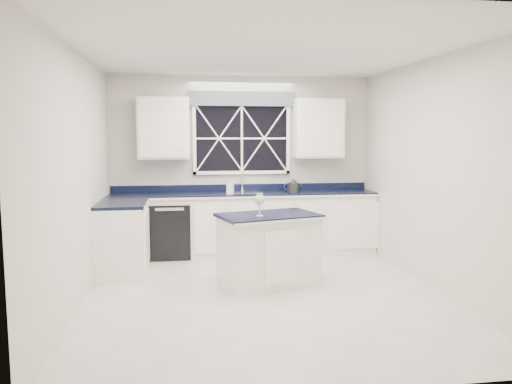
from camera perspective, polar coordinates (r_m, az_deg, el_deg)
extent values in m
plane|color=beige|center=(5.81, 0.99, -11.56)|extent=(4.50, 4.50, 0.00)
cube|color=beige|center=(7.76, -1.66, 3.19)|extent=(4.00, 0.10, 2.70)
cube|color=white|center=(7.57, -1.38, -3.75)|extent=(3.98, 0.60, 0.90)
cube|color=white|center=(6.79, -15.00, -5.20)|extent=(0.60, 1.00, 0.90)
cube|color=black|center=(7.50, -1.39, -0.22)|extent=(3.98, 0.64, 0.04)
cube|color=black|center=(7.53, -9.73, -4.22)|extent=(0.60, 0.58, 0.82)
cube|color=black|center=(7.72, -1.65, 6.15)|extent=(1.40, 0.02, 1.00)
cube|color=#505E6E|center=(7.68, -1.61, 10.62)|extent=(1.65, 0.04, 0.22)
cube|color=white|center=(7.53, -10.51, 7.17)|extent=(0.75, 0.34, 0.90)
cube|color=white|center=(7.81, 7.14, 7.20)|extent=(0.75, 0.34, 0.90)
cylinder|color=silver|center=(7.72, -1.58, 0.27)|extent=(0.05, 0.05, 0.04)
cylinder|color=silver|center=(7.70, -1.59, 1.30)|extent=(0.02, 0.02, 0.28)
cylinder|color=silver|center=(7.60, -1.51, 2.22)|extent=(0.02, 0.18, 0.02)
cube|color=white|center=(6.05, 1.44, -6.76)|extent=(1.24, 0.92, 0.83)
cube|color=black|center=(5.96, 1.46, -2.72)|extent=(1.31, 0.99, 0.04)
cube|color=beige|center=(6.76, 1.57, -8.88)|extent=(1.51, 1.10, 0.01)
cube|color=black|center=(6.76, 1.57, -8.80)|extent=(1.33, 0.92, 0.01)
cylinder|color=#2A2A2C|center=(7.60, 4.29, 0.54)|extent=(0.18, 0.18, 0.14)
cone|color=#2A2A2C|center=(7.59, 4.29, 1.30)|extent=(0.15, 0.15, 0.06)
torus|color=#2A2A2C|center=(7.58, 3.61, 0.61)|extent=(0.12, 0.02, 0.12)
cylinder|color=#2A2A2C|center=(7.61, 5.04, 0.69)|extent=(0.07, 0.02, 0.09)
cylinder|color=silver|center=(5.82, 0.42, -2.73)|extent=(0.09, 0.09, 0.01)
cylinder|color=silver|center=(5.81, 0.42, -2.00)|extent=(0.01, 0.01, 0.14)
ellipsoid|color=silver|center=(5.79, 0.42, -0.85)|extent=(0.11, 0.11, 0.14)
cylinder|color=#EEE17E|center=(5.79, 0.42, -1.10)|extent=(0.09, 0.09, 0.06)
imported|color=silver|center=(7.62, -2.97, 0.81)|extent=(0.12, 0.12, 0.21)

